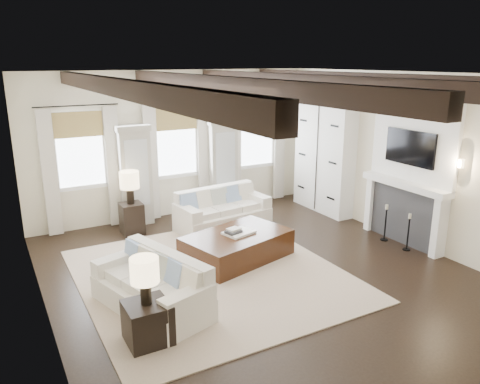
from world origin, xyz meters
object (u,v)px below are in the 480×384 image
sofa_left (154,288)px  ottoman (237,246)px  sofa_back (222,212)px  side_table_front (148,323)px  side_table_back (132,219)px

sofa_left → ottoman: size_ratio=1.12×
sofa_back → side_table_front: (-2.69, -3.28, -0.07)m
side_table_front → side_table_back: size_ratio=0.84×
side_table_back → sofa_left: bearing=-100.8°
side_table_front → side_table_back: (0.94, 3.83, 0.05)m
sofa_back → ottoman: bearing=-107.6°
ottoman → side_table_back: 2.47m
ottoman → side_table_back: (-1.25, 2.13, 0.08)m
sofa_left → side_table_back: size_ratio=3.18×
sofa_left → side_table_back: 3.13m
ottoman → side_table_front: (-2.18, -1.69, 0.03)m
sofa_left → ottoman: bearing=27.1°
ottoman → side_table_back: side_table_back is taller
sofa_back → side_table_back: sofa_back is taller
sofa_left → side_table_front: size_ratio=3.78×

